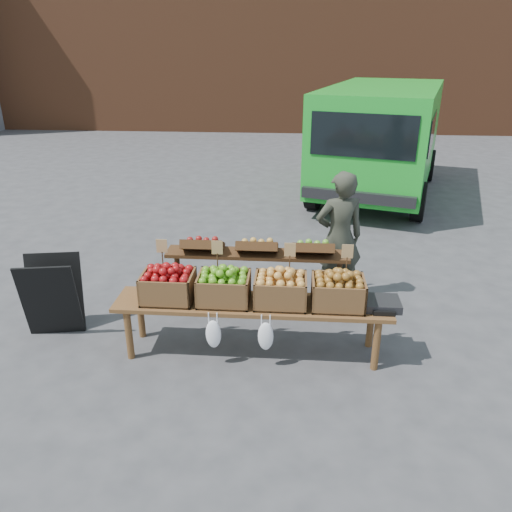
# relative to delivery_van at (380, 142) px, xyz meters

# --- Properties ---
(ground) EXTENTS (80.00, 80.00, 0.00)m
(ground) POSITION_rel_delivery_van_xyz_m (-2.20, -5.66, -1.07)
(ground) COLOR #3F3F42
(delivery_van) EXTENTS (3.46, 5.21, 2.14)m
(delivery_van) POSITION_rel_delivery_van_xyz_m (0.00, 0.00, 0.00)
(delivery_van) COLOR green
(delivery_van) RESTS_ON ground
(vendor) EXTENTS (0.66, 0.51, 1.59)m
(vendor) POSITION_rel_delivery_van_xyz_m (-1.16, -4.75, -0.27)
(vendor) COLOR #2F3127
(vendor) RESTS_ON ground
(chalkboard_sign) EXTENTS (0.62, 0.41, 0.87)m
(chalkboard_sign) POSITION_rel_delivery_van_xyz_m (-4.23, -5.79, -0.63)
(chalkboard_sign) COLOR black
(chalkboard_sign) RESTS_ON ground
(back_table) EXTENTS (2.10, 0.44, 1.04)m
(back_table) POSITION_rel_delivery_van_xyz_m (-2.09, -5.28, -0.55)
(back_table) COLOR #3E2512
(back_table) RESTS_ON ground
(display_bench) EXTENTS (2.70, 0.56, 0.57)m
(display_bench) POSITION_rel_delivery_van_xyz_m (-2.08, -6.00, -0.79)
(display_bench) COLOR brown
(display_bench) RESTS_ON ground
(crate_golden_apples) EXTENTS (0.50, 0.40, 0.28)m
(crate_golden_apples) POSITION_rel_delivery_van_xyz_m (-2.91, -6.00, -0.36)
(crate_golden_apples) COLOR maroon
(crate_golden_apples) RESTS_ON display_bench
(crate_russet_pears) EXTENTS (0.50, 0.40, 0.28)m
(crate_russet_pears) POSITION_rel_delivery_van_xyz_m (-2.36, -6.00, -0.36)
(crate_russet_pears) COLOR #358218
(crate_russet_pears) RESTS_ON display_bench
(crate_red_apples) EXTENTS (0.50, 0.40, 0.28)m
(crate_red_apples) POSITION_rel_delivery_van_xyz_m (-1.81, -6.00, -0.36)
(crate_red_apples) COLOR #A57D1E
(crate_red_apples) RESTS_ON display_bench
(crate_green_apples) EXTENTS (0.50, 0.40, 0.28)m
(crate_green_apples) POSITION_rel_delivery_van_xyz_m (-1.26, -6.00, -0.36)
(crate_green_apples) COLOR brown
(crate_green_apples) RESTS_ON display_bench
(weighing_scale) EXTENTS (0.34, 0.30, 0.08)m
(weighing_scale) POSITION_rel_delivery_van_xyz_m (-0.83, -6.00, -0.46)
(weighing_scale) COLOR black
(weighing_scale) RESTS_ON display_bench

